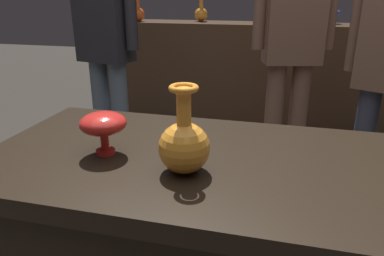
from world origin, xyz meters
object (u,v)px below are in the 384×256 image
(shelf_vase_center, at_px, (262,12))
(shelf_vase_far_left, at_px, (138,13))
(vase_centerpiece, at_px, (184,144))
(shelf_vase_right, at_px, (331,13))
(visitor_near_left, at_px, (105,34))
(shelf_vase_left, at_px, (201,13))
(vase_tall_behind, at_px, (103,125))
(visitor_center_back, at_px, (293,35))

(shelf_vase_center, relative_size, shelf_vase_far_left, 0.82)
(vase_centerpiece, distance_m, shelf_vase_center, 2.26)
(vase_centerpiece, distance_m, shelf_vase_right, 2.44)
(visitor_near_left, bearing_deg, shelf_vase_far_left, -66.50)
(vase_centerpiece, distance_m, shelf_vase_left, 2.43)
(vase_tall_behind, height_order, shelf_vase_right, shelf_vase_right)
(vase_centerpiece, bearing_deg, visitor_center_back, 79.97)
(visitor_near_left, bearing_deg, vase_centerpiece, 136.74)
(visitor_near_left, relative_size, visitor_center_back, 1.00)
(shelf_vase_center, distance_m, visitor_near_left, 1.32)
(shelf_vase_center, bearing_deg, vase_tall_behind, -96.69)
(vase_centerpiece, xyz_separation_m, vase_tall_behind, (-0.24, 0.05, 0.01))
(vase_centerpiece, distance_m, vase_tall_behind, 0.25)
(visitor_near_left, xyz_separation_m, visitor_center_back, (1.09, 0.18, 0.00))
(vase_centerpiece, distance_m, visitor_near_left, 1.51)
(shelf_vase_far_left, bearing_deg, vase_centerpiece, -65.40)
(vase_tall_behind, height_order, shelf_vase_far_left, shelf_vase_far_left)
(shelf_vase_right, bearing_deg, shelf_vase_center, -166.55)
(shelf_vase_right, bearing_deg, shelf_vase_left, -179.48)
(vase_tall_behind, height_order, shelf_vase_center, shelf_vase_center)
(shelf_vase_right, bearing_deg, vase_tall_behind, -108.51)
(vase_centerpiece, distance_m, visitor_center_back, 1.46)
(shelf_vase_right, height_order, visitor_near_left, visitor_near_left)
(vase_tall_behind, bearing_deg, shelf_vase_center, 83.31)
(shelf_vase_left, height_order, visitor_near_left, visitor_near_left)
(shelf_vase_left, xyz_separation_m, visitor_near_left, (-0.33, -1.12, -0.07))
(vase_tall_behind, distance_m, shelf_vase_left, 2.34)
(shelf_vase_left, bearing_deg, vase_tall_behind, -83.54)
(vase_centerpiece, height_order, vase_tall_behind, vase_centerpiece)
(shelf_vase_far_left, xyz_separation_m, shelf_vase_left, (0.52, 0.13, 0.00))
(shelf_vase_center, relative_size, shelf_vase_left, 0.77)
(shelf_vase_far_left, relative_size, visitor_center_back, 0.12)
(shelf_vase_center, height_order, shelf_vase_far_left, shelf_vase_far_left)
(shelf_vase_far_left, height_order, shelf_vase_left, shelf_vase_left)
(vase_centerpiece, xyz_separation_m, shelf_vase_far_left, (-1.02, 2.24, 0.18))
(vase_tall_behind, xyz_separation_m, visitor_center_back, (0.50, 1.38, 0.11))
(vase_centerpiece, distance_m, shelf_vase_far_left, 2.47)
(vase_tall_behind, height_order, shelf_vase_left, shelf_vase_left)
(shelf_vase_right, distance_m, visitor_near_left, 1.78)
(visitor_near_left, bearing_deg, shelf_vase_right, -127.83)
(shelf_vase_left, xyz_separation_m, visitor_center_back, (0.76, -0.93, -0.06))
(shelf_vase_far_left, height_order, shelf_vase_right, shelf_vase_far_left)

